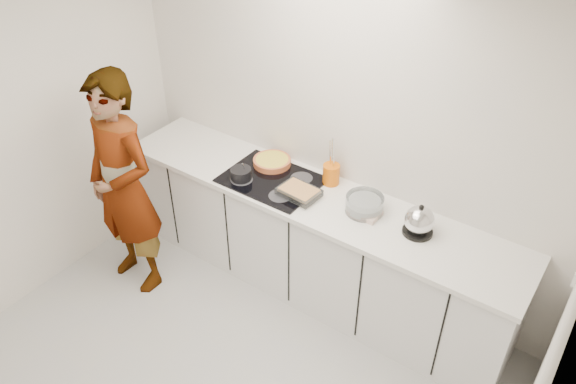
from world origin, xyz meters
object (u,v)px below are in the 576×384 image
Objects in this scene: hob at (272,180)px; saucepan at (241,174)px; mixing_bowl at (364,205)px; tart_dish at (272,161)px; baking_dish at (299,192)px; cook at (123,187)px; utensil_crock at (331,174)px; kettle at (419,221)px.

hob is 4.16× the size of saucepan.
tart_dish is at bearing 173.51° from mixing_bowl.
cook reaches higher than baking_dish.
saucepan is 0.48m from baking_dish.
saucepan reaches higher than baking_dish.
cook is (-0.66, -0.58, -0.05)m from saucepan.
utensil_crock is (0.57, 0.36, 0.02)m from saucepan.
hob is at bearing -175.05° from mixing_bowl.
saucepan is at bearing -103.32° from tart_dish.
mixing_bowl reaches higher than baking_dish.
tart_dish is (-0.12, 0.17, 0.03)m from hob.
baking_dish is 1.14× the size of kettle.
utensil_crock is at bearing 168.12° from kettle.
saucepan is 0.97m from mixing_bowl.
kettle is at bearing 23.96° from cook.
mixing_bowl is at bearing 4.95° from hob.
saucepan is at bearing -147.78° from utensil_crock.
tart_dish is at bearing -172.76° from utensil_crock.
cook reaches higher than saucepan.
kettle is (1.29, -0.10, 0.06)m from tart_dish.
cook reaches higher than hob.
baking_dish is at bearing -10.55° from hob.
tart_dish is at bearing 53.06° from cook.
utensil_crock reaches higher than mixing_bowl.
hob is 0.76m from mixing_bowl.
baking_dish is at bearing 9.34° from saucepan.
saucepan reaches higher than mixing_bowl.
tart_dish is at bearing 125.53° from hob.
utensil_crock reaches higher than baking_dish.
kettle is at bearing 3.20° from hob.
tart_dish is 1.29× the size of baking_dish.
mixing_bowl is at bearing 14.20° from baking_dish.
baking_dish reaches higher than tart_dish.
hob is at bearing 42.85° from cook.
saucepan is 0.65× the size of kettle.
utensil_crock is (0.50, 0.06, 0.04)m from tart_dish.
kettle is at bearing -4.47° from tart_dish.
kettle reaches higher than baking_dish.
cook reaches higher than kettle.
utensil_crock is at bearing 156.38° from mixing_bowl.
kettle is (1.36, 0.20, 0.04)m from saucepan.
hob is at bearing 169.45° from baking_dish.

